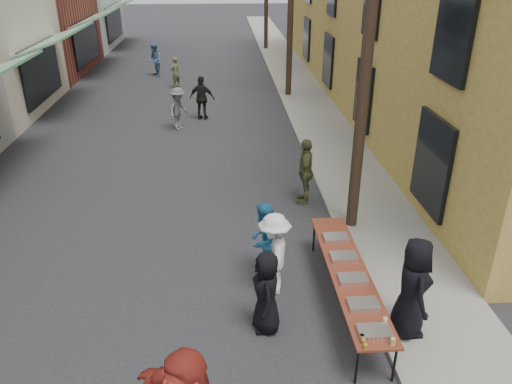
{
  "coord_description": "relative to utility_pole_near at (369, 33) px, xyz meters",
  "views": [
    {
      "loc": [
        1.33,
        -7.21,
        5.97
      ],
      "look_at": [
        1.98,
        2.42,
        1.3
      ],
      "focal_mm": 35.0,
      "sensor_mm": 36.0,
      "label": 1
    }
  ],
  "objects": [
    {
      "name": "utility_pole_near",
      "position": [
        0.0,
        0.0,
        0.0
      ],
      "size": [
        0.26,
        0.26,
        9.0
      ],
      "primitive_type": "cylinder",
      "color": "#2D2116",
      "rests_on": "ground"
    },
    {
      "name": "cup_stack",
      "position": [
        -0.58,
        -4.74,
        -3.69
      ],
      "size": [
        0.08,
        0.08,
        0.12
      ],
      "primitive_type": "cylinder",
      "color": "tan",
      "rests_on": "serving_table"
    },
    {
      "name": "guest_front_c",
      "position": [
        -2.25,
        -1.72,
        -3.71
      ],
      "size": [
        0.9,
        0.96,
        1.58
      ],
      "primitive_type": "imported",
      "rotation": [
        0.0,
        0.0,
        -2.08
      ],
      "color": "teal",
      "rests_on": "ground"
    },
    {
      "name": "guest_front_a",
      "position": [
        -2.33,
        -3.38,
        -3.74
      ],
      "size": [
        0.53,
        0.77,
        1.53
      ],
      "primitive_type": "imported",
      "rotation": [
        0.0,
        0.0,
        -1.52
      ],
      "color": "black",
      "rests_on": "ground"
    },
    {
      "name": "catering_tray_sausage",
      "position": [
        -0.78,
        -4.49,
        -3.71
      ],
      "size": [
        0.5,
        0.33,
        0.08
      ],
      "primitive_type": "cube",
      "color": "maroon",
      "rests_on": "serving_table"
    },
    {
      "name": "ground",
      "position": [
        -4.3,
        -3.0,
        -4.5
      ],
      "size": [
        120.0,
        120.0,
        0.0
      ],
      "primitive_type": "plane",
      "color": "#28282B",
      "rests_on": "ground"
    },
    {
      "name": "passerby_left",
      "position": [
        -4.61,
        7.64,
        -3.72
      ],
      "size": [
        0.99,
        1.16,
        1.56
      ],
      "primitive_type": "imported",
      "rotation": [
        0.0,
        0.0,
        1.08
      ],
      "color": "slate",
      "rests_on": "ground"
    },
    {
      "name": "condiment_jar_c",
      "position": [
        -1.0,
        -4.59,
        -3.71
      ],
      "size": [
        0.07,
        0.07,
        0.08
      ],
      "primitive_type": "cylinder",
      "color": "#A57F26",
      "rests_on": "serving_table"
    },
    {
      "name": "serving_table",
      "position": [
        -0.78,
        -2.84,
        -3.79
      ],
      "size": [
        0.7,
        4.0,
        0.75
      ],
      "color": "#602A17",
      "rests_on": "ground"
    },
    {
      "name": "condiment_jar_a",
      "position": [
        -1.0,
        -4.79,
        -3.71
      ],
      "size": [
        0.07,
        0.07,
        0.08
      ],
      "primitive_type": "cylinder",
      "color": "#A57F26",
      "rests_on": "serving_table"
    },
    {
      "name": "passerby_mid",
      "position": [
        -3.78,
        8.82,
        -3.66
      ],
      "size": [
        1.07,
        0.67,
        1.69
      ],
      "primitive_type": "imported",
      "rotation": [
        0.0,
        0.0,
        2.86
      ],
      "color": "black",
      "rests_on": "ground"
    },
    {
      "name": "sidewalk",
      "position": [
        0.7,
        12.0,
        -4.45
      ],
      "size": [
        2.2,
        60.0,
        0.1
      ],
      "primitive_type": "cube",
      "color": "gray",
      "rests_on": "ground"
    },
    {
      "name": "catering_tray_buns_end",
      "position": [
        -0.78,
        -1.74,
        -3.71
      ],
      "size": [
        0.5,
        0.33,
        0.08
      ],
      "primitive_type": "cube",
      "color": "tan",
      "rests_on": "serving_table"
    },
    {
      "name": "catering_tray_foil_d",
      "position": [
        -0.78,
        -2.44,
        -3.71
      ],
      "size": [
        0.5,
        0.33,
        0.08
      ],
      "primitive_type": "cube",
      "color": "#B2B2B7",
      "rests_on": "serving_table"
    },
    {
      "name": "guest_front_d",
      "position": [
        -2.09,
        -2.33,
        -3.66
      ],
      "size": [
        0.81,
        1.17,
        1.67
      ],
      "primitive_type": "imported",
      "rotation": [
        0.0,
        0.0,
        -1.76
      ],
      "color": "white",
      "rests_on": "ground"
    },
    {
      "name": "catering_tray_buns",
      "position": [
        -0.78,
        -3.14,
        -3.71
      ],
      "size": [
        0.5,
        0.33,
        0.08
      ],
      "primitive_type": "cube",
      "color": "tan",
      "rests_on": "serving_table"
    },
    {
      "name": "server",
      "position": [
        0.05,
        -3.72,
        -3.5
      ],
      "size": [
        0.59,
        0.89,
        1.8
      ],
      "primitive_type": "imported",
      "rotation": [
        0.0,
        0.0,
        1.55
      ],
      "color": "black",
      "rests_on": "sidewalk"
    },
    {
      "name": "passerby_right",
      "position": [
        -5.21,
        13.99,
        -3.77
      ],
      "size": [
        0.6,
        0.63,
        1.46
      ],
      "primitive_type": "imported",
      "rotation": [
        0.0,
        0.0,
        4.06
      ],
      "color": "brown",
      "rests_on": "ground"
    },
    {
      "name": "condiment_jar_b",
      "position": [
        -1.0,
        -4.69,
        -3.71
      ],
      "size": [
        0.07,
        0.07,
        0.08
      ],
      "primitive_type": "cylinder",
      "color": "#A57F26",
      "rests_on": "serving_table"
    },
    {
      "name": "guest_front_e",
      "position": [
        -0.9,
        1.46,
        -3.63
      ],
      "size": [
        0.62,
        1.08,
        1.74
      ],
      "primitive_type": "imported",
      "rotation": [
        0.0,
        0.0,
        -1.78
      ],
      "color": "brown",
      "rests_on": "ground"
    },
    {
      "name": "passerby_far",
      "position": [
        -6.48,
        16.5,
        -3.66
      ],
      "size": [
        0.89,
        0.99,
        1.68
      ],
      "primitive_type": "imported",
      "rotation": [
        0.0,
        0.0,
        5.08
      ],
      "color": "#567CA6",
      "rests_on": "ground"
    },
    {
      "name": "catering_tray_foil_b",
      "position": [
        -0.78,
        -3.84,
        -3.71
      ],
      "size": [
        0.5,
        0.33,
        0.08
      ],
      "primitive_type": "cube",
      "color": "#B2B2B7",
      "rests_on": "serving_table"
    }
  ]
}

